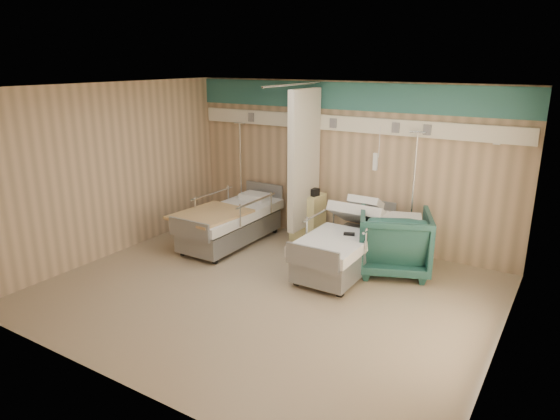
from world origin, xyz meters
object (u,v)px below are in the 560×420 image
(visitor_armchair, at_px, (394,241))
(bedside_cabinet, at_px, (308,217))
(iv_stand_right, at_px, (410,234))
(iv_stand_left, at_px, (242,204))
(bed_right, at_px, (345,251))
(bed_left, at_px, (231,226))

(visitor_armchair, bearing_deg, bedside_cabinet, -39.37)
(iv_stand_right, height_order, iv_stand_left, iv_stand_right)
(bed_right, height_order, bedside_cabinet, bedside_cabinet)
(bedside_cabinet, distance_m, iv_stand_right, 1.85)
(visitor_armchair, height_order, iv_stand_right, iv_stand_right)
(bed_left, xyz_separation_m, iv_stand_right, (2.90, 0.97, 0.11))
(visitor_armchair, height_order, iv_stand_left, iv_stand_left)
(bedside_cabinet, relative_size, visitor_armchair, 0.79)
(bed_right, height_order, iv_stand_right, iv_stand_right)
(bed_left, relative_size, iv_stand_left, 1.08)
(bed_right, height_order, bed_left, same)
(bed_right, bearing_deg, visitor_armchair, 27.99)
(bedside_cabinet, xyz_separation_m, iv_stand_right, (1.85, 0.07, 0.00))
(bedside_cabinet, bearing_deg, iv_stand_left, 177.01)
(visitor_armchair, bearing_deg, bed_left, -15.34)
(iv_stand_right, relative_size, iv_stand_left, 1.04)
(bed_right, xyz_separation_m, iv_stand_right, (0.70, 0.97, 0.11))
(bed_right, xyz_separation_m, bedside_cabinet, (-1.15, 0.90, 0.11))
(iv_stand_left, bearing_deg, iv_stand_right, -0.13)
(iv_stand_left, bearing_deg, visitor_armchair, -10.79)
(iv_stand_left, bearing_deg, bedside_cabinet, -2.99)
(visitor_armchair, distance_m, iv_stand_left, 3.39)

